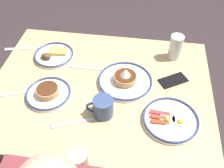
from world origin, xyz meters
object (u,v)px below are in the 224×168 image
plate_far_companion (53,55)px  fork_far (86,68)px  coffee_mug (103,107)px  butter_knife (23,49)px  plate_far_side (170,120)px  tea_spoon (3,95)px  plate_near_main (125,80)px  fork_near (71,123)px  cell_phone (173,80)px  drinking_glass (175,48)px  plate_center_pancakes (48,93)px

plate_far_companion → fork_far: 0.21m
plate_far_companion → coffee_mug: (-0.35, 0.36, 0.03)m
butter_knife → plate_far_side: bearing=154.8°
plate_far_companion → plate_far_side: 0.74m
coffee_mug → fork_far: (0.15, -0.29, -0.05)m
butter_knife → tea_spoon: tea_spoon is taller
plate_near_main → fork_far: (0.22, -0.08, -0.02)m
fork_near → butter_knife: size_ratio=0.89×
cell_phone → plate_far_side: bearing=54.1°
plate_near_main → tea_spoon: bearing=16.8°
fork_far → plate_far_companion: bearing=-18.1°
butter_knife → drinking_glass: bearing=-176.5°
coffee_mug → cell_phone: 0.42m
coffee_mug → plate_far_side: bearing=-179.5°
plate_far_companion → drinking_glass: bearing=-171.7°
fork_far → coffee_mug: bearing=116.5°
plate_near_main → fork_far: bearing=-19.0°
plate_near_main → fork_near: size_ratio=1.49×
butter_knife → tea_spoon: 0.37m
fork_near → drinking_glass: bearing=-131.0°
plate_center_pancakes → plate_far_side: bearing=173.2°
tea_spoon → drinking_glass: bearing=-153.3°
plate_near_main → drinking_glass: drinking_glass is taller
drinking_glass → plate_far_companion: bearing=8.3°
plate_center_pancakes → drinking_glass: 0.72m
plate_far_companion → cell_phone: size_ratio=1.55×
fork_near → tea_spoon: 0.39m
drinking_glass → fork_near: 0.70m
plate_center_pancakes → cell_phone: plate_center_pancakes is taller
fork_far → plate_center_pancakes: bearing=57.9°
fork_far → butter_knife: bearing=-15.5°
fork_near → tea_spoon: tea_spoon is taller
fork_far → plate_far_side: bearing=147.3°
plate_center_pancakes → plate_far_side: (-0.59, 0.07, -0.01)m
coffee_mug → fork_near: bearing=29.2°
fork_far → drinking_glass: bearing=-160.8°
plate_far_side → butter_knife: size_ratio=1.19×
plate_near_main → plate_far_side: (-0.23, 0.21, -0.01)m
plate_far_companion → fork_far: bearing=161.9°
cell_phone → fork_far: 0.47m
drinking_glass → tea_spoon: drinking_glass is taller
plate_center_pancakes → butter_knife: plate_center_pancakes is taller
fork_far → butter_knife: (0.40, -0.11, -0.00)m
plate_far_companion → tea_spoon: plate_far_companion is taller
drinking_glass → cell_phone: 0.20m
plate_far_companion → coffee_mug: coffee_mug is taller
coffee_mug → fork_near: size_ratio=0.67×
tea_spoon → plate_center_pancakes: bearing=-171.1°
plate_center_pancakes → butter_knife: bearing=-51.3°
plate_near_main → fork_near: plate_near_main is taller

